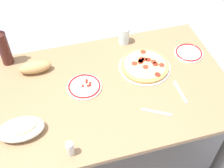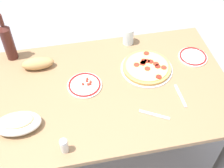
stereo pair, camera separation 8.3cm
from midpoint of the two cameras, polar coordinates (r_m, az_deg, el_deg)
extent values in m
plane|color=gray|center=(2.33, -1.05, -12.49)|extent=(8.00, 8.00, 0.00)
cube|color=#93704C|center=(1.75, -1.36, -1.02)|extent=(1.40, 0.89, 0.03)
cylinder|color=#33302D|center=(2.43, 11.21, 3.07)|extent=(0.07, 0.07, 0.69)
cylinder|color=#33302D|center=(2.29, -19.48, -3.09)|extent=(0.07, 0.07, 0.69)
cylinder|color=#B7B7BC|center=(1.86, 5.01, 3.23)|extent=(0.32, 0.32, 0.01)
cylinder|color=tan|center=(1.85, 5.04, 3.49)|extent=(0.30, 0.30, 0.02)
cylinder|color=#EACC75|center=(1.84, 5.06, 3.76)|extent=(0.26, 0.26, 0.01)
cylinder|color=maroon|center=(1.87, 5.70, 4.65)|extent=(0.04, 0.04, 0.00)
cylinder|color=#B22D1E|center=(1.84, 8.28, 3.62)|extent=(0.04, 0.04, 0.00)
cylinder|color=maroon|center=(1.84, 7.10, 3.78)|extent=(0.04, 0.04, 0.00)
cylinder|color=#B22D1E|center=(1.84, 3.07, 3.93)|extent=(0.04, 0.04, 0.00)
cylinder|color=maroon|center=(1.87, 4.42, 4.76)|extent=(0.04, 0.04, 0.00)
cylinder|color=maroon|center=(1.85, 4.24, 4.38)|extent=(0.04, 0.04, 0.00)
cylinder|color=#B22D1E|center=(1.86, 6.75, 4.24)|extent=(0.04, 0.04, 0.00)
cylinder|color=#B22D1E|center=(1.82, 5.19, 3.28)|extent=(0.04, 0.04, 0.00)
cylinder|color=maroon|center=(1.78, 7.41, 1.90)|extent=(0.04, 0.04, 0.00)
cylinder|color=#B22D1E|center=(1.92, 4.78, 6.18)|extent=(0.04, 0.04, 0.00)
cylinder|color=#B22D1E|center=(1.85, 4.21, 4.20)|extent=(0.04, 0.04, 0.00)
cylinder|color=#B22D1E|center=(1.87, 5.00, 4.72)|extent=(0.04, 0.04, 0.00)
ellipsoid|color=white|center=(1.60, -18.57, -8.28)|extent=(0.24, 0.15, 0.07)
ellipsoid|color=#AD2819|center=(1.59, -18.67, -8.04)|extent=(0.20, 0.12, 0.03)
ellipsoid|color=#EFD684|center=(1.58, -18.83, -7.66)|extent=(0.17, 0.10, 0.02)
cylinder|color=#471E19|center=(1.94, -21.22, 6.31)|extent=(0.07, 0.07, 0.22)
cylinder|color=silver|center=(2.00, 1.10, 9.31)|extent=(0.07, 0.07, 0.12)
cylinder|color=white|center=(1.75, -6.69, -0.58)|extent=(0.20, 0.20, 0.01)
torus|color=red|center=(1.74, -6.71, -0.41)|extent=(0.19, 0.19, 0.01)
cube|color=#AD2819|center=(1.74, -7.02, -0.36)|extent=(0.01, 0.01, 0.01)
cube|color=#AD2819|center=(1.76, -6.30, 0.31)|extent=(0.01, 0.01, 0.01)
cube|color=#AD2819|center=(1.74, -6.01, -0.37)|extent=(0.01, 0.01, 0.01)
cube|color=#AD2819|center=(1.77, -6.25, 0.71)|extent=(0.01, 0.01, 0.01)
cube|color=#AD2819|center=(1.75, -5.57, 0.19)|extent=(0.01, 0.01, 0.01)
cube|color=#AD2819|center=(1.74, -5.60, -0.20)|extent=(0.01, 0.01, 0.01)
cylinder|color=white|center=(2.00, 13.39, 5.75)|extent=(0.19, 0.19, 0.01)
torus|color=red|center=(1.99, 13.43, 5.93)|extent=(0.17, 0.17, 0.01)
ellipsoid|color=tan|center=(1.87, -15.79, 3.09)|extent=(0.20, 0.08, 0.07)
cylinder|color=silver|center=(1.48, -9.67, -12.34)|extent=(0.04, 0.04, 0.07)
cylinder|color=#B7B7BC|center=(1.44, -9.89, -11.47)|extent=(0.04, 0.04, 0.01)
cube|color=#B7B7BC|center=(1.63, 7.12, -5.43)|extent=(0.16, 0.10, 0.00)
cube|color=#B7B7BC|center=(1.75, 11.68, -1.54)|extent=(0.02, 0.17, 0.00)
camera|label=1|loc=(0.04, -91.39, -1.53)|focal=47.54mm
camera|label=2|loc=(0.04, 88.61, 1.53)|focal=47.54mm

